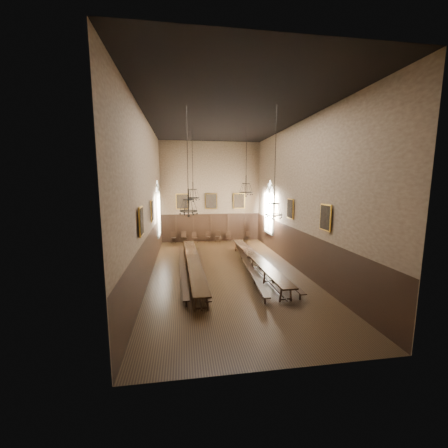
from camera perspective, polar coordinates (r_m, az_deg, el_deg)
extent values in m
cube|color=black|center=(17.03, 0.45, -9.88)|extent=(9.00, 18.00, 0.02)
cube|color=black|center=(16.54, 0.49, 21.25)|extent=(9.00, 18.00, 0.02)
cube|color=#866E53|center=(25.10, -2.76, 6.60)|extent=(9.00, 0.02, 9.00)
cube|color=#866E53|center=(7.44, 11.38, 1.47)|extent=(9.00, 0.02, 9.00)
cube|color=#866E53|center=(16.09, -15.66, 5.12)|extent=(0.02, 18.00, 9.00)
cube|color=#866E53|center=(17.45, 15.33, 5.39)|extent=(0.02, 18.00, 9.00)
cube|color=black|center=(16.50, -6.40, -7.59)|extent=(1.07, 10.81, 0.08)
cube|color=black|center=(17.28, 6.68, -6.92)|extent=(1.01, 10.52, 0.07)
cube|color=black|center=(16.84, -8.64, -8.63)|extent=(0.66, 10.06, 0.05)
cube|color=black|center=(16.55, -4.73, -8.94)|extent=(0.32, 9.65, 0.05)
cube|color=black|center=(17.28, 4.85, -8.03)|extent=(1.02, 10.56, 0.05)
cube|color=black|center=(17.41, 9.22, -8.12)|extent=(0.53, 9.69, 0.05)
cube|color=black|center=(25.03, -10.47, -2.86)|extent=(0.44, 0.44, 0.05)
cube|color=black|center=(25.16, -10.47, -2.20)|extent=(0.44, 0.05, 0.52)
cube|color=black|center=(24.99, -8.25, -2.80)|extent=(0.55, 0.55, 0.05)
cube|color=black|center=(25.13, -8.27, -2.13)|extent=(0.44, 0.17, 0.53)
cube|color=black|center=(24.91, -6.08, -2.84)|extent=(0.52, 0.52, 0.05)
cube|color=black|center=(25.04, -6.11, -2.20)|extent=(0.42, 0.16, 0.50)
cube|color=black|center=(25.08, -3.48, -2.69)|extent=(0.55, 0.55, 0.05)
cube|color=black|center=(25.21, -3.52, -2.03)|extent=(0.43, 0.17, 0.52)
cube|color=black|center=(25.10, -1.32, -2.63)|extent=(0.56, 0.56, 0.05)
cube|color=black|center=(25.24, -1.38, -1.94)|extent=(0.45, 0.17, 0.54)
cube|color=black|center=(25.27, 0.88, -2.67)|extent=(0.49, 0.49, 0.05)
cube|color=black|center=(25.39, 0.81, -2.06)|extent=(0.40, 0.13, 0.48)
cube|color=black|center=(25.71, 5.10, -2.56)|extent=(0.47, 0.47, 0.05)
cube|color=black|center=(25.82, 5.02, -1.99)|extent=(0.38, 0.13, 0.46)
cylinder|color=black|center=(18.95, -6.60, 14.10)|extent=(0.03, 0.03, 3.56)
torus|color=black|center=(18.89, -6.44, 5.43)|extent=(0.88, 0.88, 0.05)
torus|color=black|center=(18.87, -6.47, 7.15)|extent=(0.56, 0.56, 0.04)
cylinder|color=black|center=(18.87, -6.47, 6.83)|extent=(0.06, 0.06, 1.24)
cylinder|color=black|center=(18.85, 4.69, 14.82)|extent=(0.03, 0.03, 3.13)
torus|color=black|center=(18.76, 4.58, 6.58)|extent=(0.92, 0.92, 0.05)
torus|color=black|center=(18.75, 4.60, 8.40)|extent=(0.59, 0.59, 0.04)
cylinder|color=black|center=(18.75, 4.60, 8.07)|extent=(0.07, 0.07, 1.30)
cylinder|color=black|center=(13.84, -7.64, 15.39)|extent=(0.03, 0.03, 3.91)
torus|color=black|center=(13.82, -7.38, 2.68)|extent=(0.90, 0.90, 0.05)
torus|color=black|center=(13.77, -7.43, 5.08)|extent=(0.57, 0.57, 0.04)
cylinder|color=black|center=(13.78, -7.42, 4.64)|extent=(0.06, 0.06, 1.26)
cylinder|color=black|center=(13.82, 10.66, 14.89)|extent=(0.03, 0.03, 4.12)
torus|color=black|center=(13.83, 10.30, 1.90)|extent=(0.86, 0.86, 0.05)
torus|color=black|center=(13.77, 10.36, 4.21)|extent=(0.55, 0.55, 0.04)
cylinder|color=black|center=(13.78, 10.35, 3.79)|extent=(0.06, 0.06, 1.22)
cube|color=gold|center=(24.88, -8.70, 4.64)|extent=(1.10, 0.12, 1.40)
cube|color=black|center=(24.88, -8.70, 4.64)|extent=(0.98, 0.02, 1.28)
cube|color=gold|center=(25.01, -2.72, 4.75)|extent=(1.10, 0.12, 1.40)
cube|color=black|center=(25.01, -2.72, 4.75)|extent=(0.98, 0.02, 1.28)
cube|color=gold|center=(25.41, 3.15, 4.81)|extent=(1.10, 0.12, 1.40)
cube|color=black|center=(25.41, 3.15, 4.81)|extent=(0.98, 0.02, 1.28)
cube|color=gold|center=(17.13, -14.71, 2.67)|extent=(0.12, 1.00, 1.30)
cube|color=black|center=(17.13, -14.71, 2.67)|extent=(0.02, 0.88, 1.18)
cube|color=gold|center=(12.70, -16.85, 0.57)|extent=(0.12, 1.00, 1.30)
cube|color=black|center=(12.70, -16.85, 0.57)|extent=(0.02, 0.88, 1.18)
cube|color=gold|center=(18.38, 13.61, 3.10)|extent=(0.12, 1.00, 1.30)
cube|color=black|center=(18.38, 13.61, 3.10)|extent=(0.02, 0.88, 1.18)
cube|color=gold|center=(14.33, 20.35, 1.28)|extent=(0.12, 1.00, 1.30)
cube|color=black|center=(14.33, 20.35, 1.28)|extent=(0.02, 0.88, 1.18)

